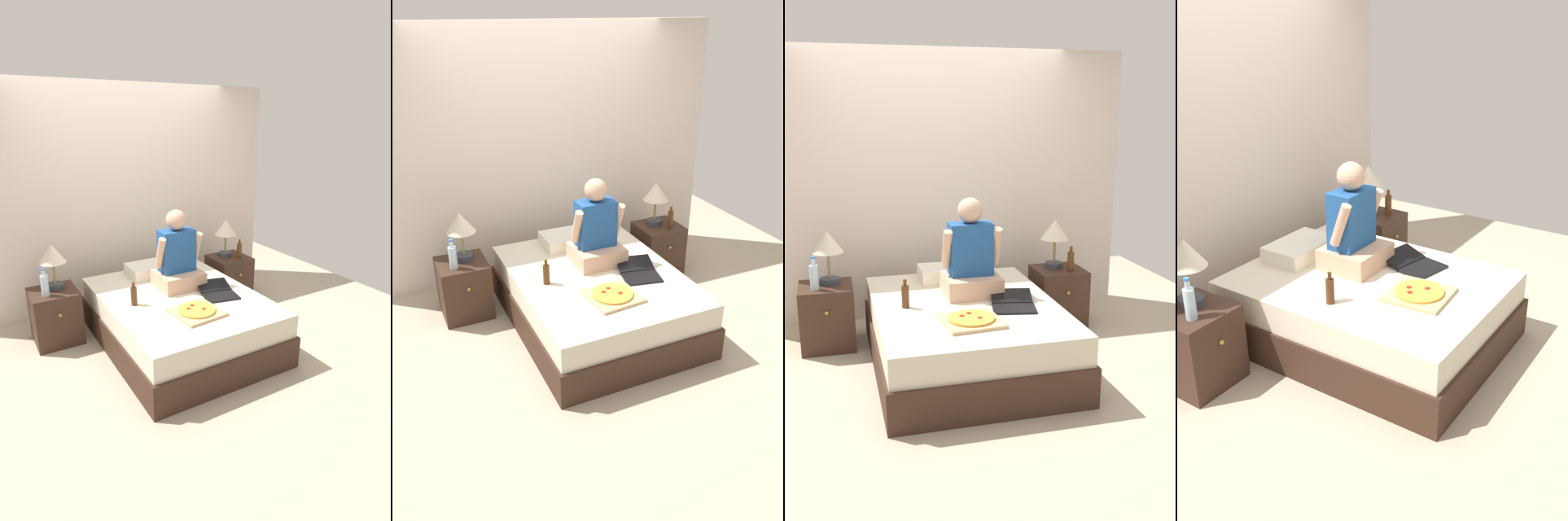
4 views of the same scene
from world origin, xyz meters
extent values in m
plane|color=tan|center=(0.00, 0.00, 0.00)|extent=(5.72, 5.72, 0.00)
cube|color=beige|center=(0.00, 1.29, 1.25)|extent=(3.72, 0.12, 2.50)
cube|color=#382319|center=(0.00, 0.00, 0.15)|extent=(1.42, 1.86, 0.29)
cube|color=beige|center=(0.00, 0.00, 0.40)|extent=(1.38, 1.81, 0.22)
cube|color=#382319|center=(-1.04, 0.65, 0.27)|extent=(0.44, 0.44, 0.54)
sphere|color=gold|center=(-1.04, 0.41, 0.38)|extent=(0.03, 0.03, 0.03)
cylinder|color=#333842|center=(-1.00, 0.70, 0.56)|extent=(0.16, 0.16, 0.05)
cylinder|color=olive|center=(-1.00, 0.70, 0.70)|extent=(0.02, 0.02, 0.22)
cone|color=beige|center=(-1.00, 0.70, 0.90)|extent=(0.26, 0.26, 0.18)
cylinder|color=silver|center=(-1.12, 0.56, 0.64)|extent=(0.07, 0.07, 0.20)
cylinder|color=silver|center=(-1.12, 0.56, 0.77)|extent=(0.03, 0.03, 0.06)
cylinder|color=blue|center=(-1.12, 0.56, 0.80)|extent=(0.04, 0.03, 0.02)
cube|color=#382319|center=(1.04, 0.65, 0.27)|extent=(0.44, 0.44, 0.54)
sphere|color=gold|center=(1.04, 0.41, 0.38)|extent=(0.03, 0.03, 0.03)
cylinder|color=#333842|center=(1.01, 0.70, 0.56)|extent=(0.16, 0.16, 0.05)
cylinder|color=olive|center=(1.01, 0.70, 0.70)|extent=(0.02, 0.02, 0.22)
cone|color=beige|center=(1.01, 0.70, 0.90)|extent=(0.26, 0.26, 0.18)
cylinder|color=#512D14|center=(1.11, 0.55, 0.63)|extent=(0.06, 0.06, 0.18)
cylinder|color=#512D14|center=(1.11, 0.55, 0.74)|extent=(0.03, 0.03, 0.05)
cube|color=silver|center=(0.02, 0.65, 0.57)|extent=(0.52, 0.34, 0.12)
cube|color=tan|center=(0.10, 0.20, 0.59)|extent=(0.44, 0.40, 0.16)
cube|color=#1E4C8C|center=(0.10, 0.23, 0.88)|extent=(0.34, 0.20, 0.42)
sphere|color=tan|center=(0.10, 0.23, 1.19)|extent=(0.20, 0.20, 0.20)
cylinder|color=tan|center=(-0.10, 0.18, 0.90)|extent=(0.07, 0.18, 0.32)
cylinder|color=tan|center=(0.30, 0.18, 0.90)|extent=(0.07, 0.18, 0.32)
cube|color=black|center=(0.32, -0.25, 0.52)|extent=(0.36, 0.28, 0.02)
cube|color=black|center=(0.36, -0.05, 0.55)|extent=(0.35, 0.25, 0.06)
cube|color=tan|center=(-0.05, -0.43, 0.52)|extent=(0.44, 0.44, 0.02)
cylinder|color=gold|center=(-0.05, -0.43, 0.54)|extent=(0.33, 0.33, 0.02)
cylinder|color=maroon|center=(-0.11, -0.39, 0.55)|extent=(0.04, 0.04, 0.00)
cylinder|color=maroon|center=(0.00, -0.46, 0.55)|extent=(0.04, 0.04, 0.00)
cylinder|color=maroon|center=(-0.05, -0.35, 0.55)|extent=(0.04, 0.04, 0.00)
cylinder|color=#4C2811|center=(-0.46, 0.01, 0.60)|extent=(0.06, 0.06, 0.17)
cylinder|color=#4C2811|center=(-0.46, 0.01, 0.71)|extent=(0.03, 0.03, 0.05)
camera|label=1|loc=(-1.68, -3.18, 2.09)|focal=28.00mm
camera|label=2|loc=(-1.69, -3.54, 2.61)|focal=35.00mm
camera|label=3|loc=(-0.96, -4.14, 1.96)|focal=40.00mm
camera|label=4|loc=(-3.07, -2.05, 2.32)|focal=40.00mm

